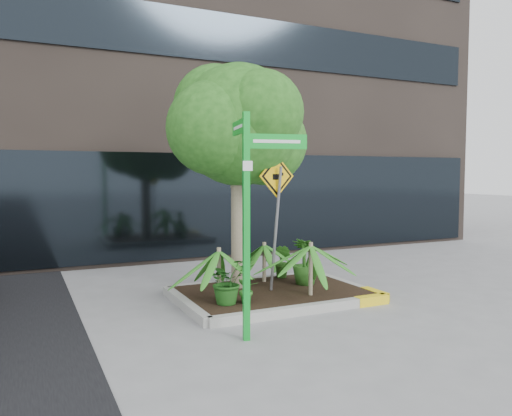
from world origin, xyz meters
name	(u,v)px	position (x,y,z in m)	size (l,w,h in m)	color
ground	(270,304)	(0.00, 0.00, 0.00)	(80.00, 80.00, 0.00)	gray
building	(163,6)	(0.50, 8.50, 7.50)	(18.00, 8.00, 15.00)	#2D2621
planter	(275,293)	(0.23, 0.27, 0.10)	(3.35, 2.36, 0.15)	#9E9E99
tree	(238,125)	(-0.23, 0.81, 3.05)	(2.79, 2.47, 4.18)	gray
palm_front	(311,246)	(0.62, -0.29, 0.99)	(1.01, 1.01, 1.12)	gray
palm_left	(219,251)	(-0.86, 0.16, 0.94)	(0.95, 0.95, 1.05)	gray
palm_back	(264,245)	(0.37, 0.98, 0.86)	(0.85, 0.85, 0.95)	gray
shrub_a	(227,281)	(-0.87, -0.20, 0.51)	(0.65, 0.65, 0.72)	#1B4F16
shrub_b	(305,261)	(0.96, 0.46, 0.58)	(0.48, 0.48, 0.86)	#2B641E
shrub_c	(246,282)	(-0.59, -0.31, 0.50)	(0.36, 0.36, 0.69)	#296720
shrub_d	(283,261)	(0.85, 1.12, 0.48)	(0.36, 0.36, 0.66)	#275819
street_sign_post	(250,200)	(-1.05, -1.45, 1.85)	(0.87, 0.99, 2.99)	#0E9B27
cattle_sign	(276,200)	(0.19, 0.14, 1.75)	(0.72, 0.32, 2.36)	slate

